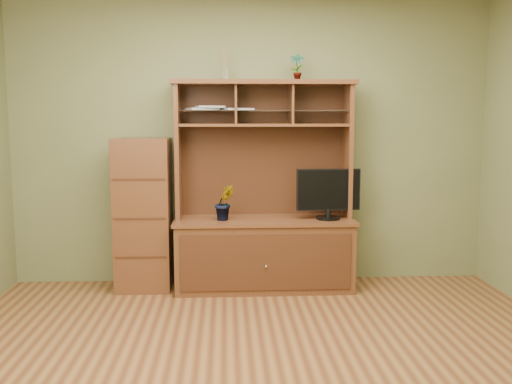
{
  "coord_description": "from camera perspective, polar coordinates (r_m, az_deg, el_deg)",
  "views": [
    {
      "loc": [
        -0.24,
        -3.42,
        1.57
      ],
      "look_at": [
        0.0,
        1.2,
        0.96
      ],
      "focal_mm": 40.0,
      "sensor_mm": 36.0,
      "label": 1
    }
  ],
  "objects": [
    {
      "name": "room",
      "position": [
        3.43,
        1.04,
        3.83
      ],
      "size": [
        4.54,
        4.04,
        2.74
      ],
      "color": "#593019",
      "rests_on": "ground"
    },
    {
      "name": "media_hutch",
      "position": [
        5.26,
        0.78,
        -4.0
      ],
      "size": [
        1.66,
        0.61,
        1.9
      ],
      "color": "#482714",
      "rests_on": "room"
    },
    {
      "name": "monitor",
      "position": [
        5.19,
        7.26,
        -0.07
      ],
      "size": [
        0.58,
        0.22,
        0.46
      ],
      "rotation": [
        0.0,
        0.0,
        0.05
      ],
      "color": "black",
      "rests_on": "media_hutch"
    },
    {
      "name": "orchid_plant",
      "position": [
        5.12,
        -3.17,
        -1.05
      ],
      "size": [
        0.2,
        0.18,
        0.32
      ],
      "primitive_type": "imported",
      "rotation": [
        0.0,
        0.0,
        0.21
      ],
      "color": "#26561D",
      "rests_on": "media_hutch"
    },
    {
      "name": "top_plant",
      "position": [
        5.28,
        4.12,
        12.37
      ],
      "size": [
        0.15,
        0.12,
        0.24
      ],
      "primitive_type": "imported",
      "rotation": [
        0.0,
        0.0,
        -0.29
      ],
      "color": "#355E20",
      "rests_on": "media_hutch"
    },
    {
      "name": "reed_diffuser",
      "position": [
        5.24,
        -3.2,
        12.39
      ],
      "size": [
        0.06,
        0.06,
        0.3
      ],
      "color": "silver",
      "rests_on": "media_hutch"
    },
    {
      "name": "magazines",
      "position": [
        5.23,
        -4.03,
        8.34
      ],
      "size": [
        0.63,
        0.28,
        0.04
      ],
      "color": "#A7A7AB",
      "rests_on": "media_hutch"
    },
    {
      "name": "side_cabinet",
      "position": [
        5.3,
        -11.19,
        -2.19
      ],
      "size": [
        0.49,
        0.45,
        1.38
      ],
      "color": "#482714",
      "rests_on": "room"
    }
  ]
}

